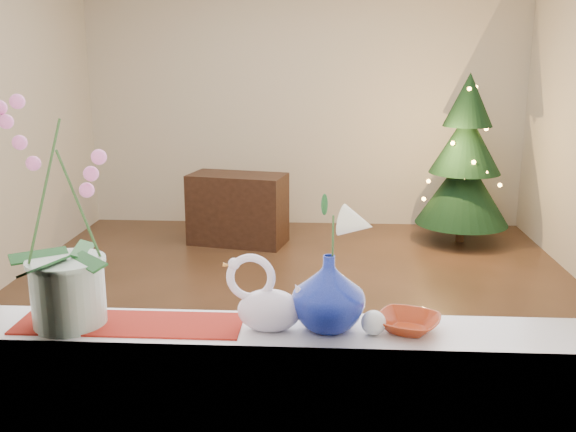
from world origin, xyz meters
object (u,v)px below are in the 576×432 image
blue_vase (329,287)px  side_table (238,209)px  orchid_pot (62,215)px  paperweight (374,323)px  xmas_tree (465,160)px  swan (269,295)px  amber_dish (408,324)px

blue_vase → side_table: 4.19m
orchid_pot → paperweight: bearing=-1.2°
orchid_pot → xmas_tree: orchid_pot is taller
swan → side_table: 4.18m
blue_vase → side_table: bearing=101.7°
side_table → blue_vase: bearing=-66.0°
swan → paperweight: swan is taller
swan → paperweight: 0.32m
swan → side_table: swan is taller
paperweight → side_table: size_ratio=0.08×
orchid_pot → paperweight: 0.99m
xmas_tree → side_table: (-2.13, -0.17, -0.47)m
swan → amber_dish: swan is taller
orchid_pot → swan: 0.66m
xmas_tree → side_table: bearing=-175.4°
orchid_pot → xmas_tree: size_ratio=0.44×
amber_dish → orchid_pot: bearing=-179.2°
orchid_pot → paperweight: size_ratio=9.36×
blue_vase → amber_dish: size_ratio=1.67×
xmas_tree → side_table: xmas_tree is taller
swan → amber_dish: size_ratio=1.66×
swan → blue_vase: bearing=29.4°
blue_vase → paperweight: bearing=-16.2°
swan → side_table: size_ratio=0.30×
swan → xmas_tree: xmas_tree is taller
paperweight → xmas_tree: 4.41m
amber_dish → side_table: bearing=104.9°
swan → side_table: bearing=122.0°
paperweight → side_table: (-0.97, 4.09, -0.62)m
orchid_pot → blue_vase: size_ratio=2.63×
amber_dish → side_table: amber_dish is taller
paperweight → side_table: paperweight is taller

